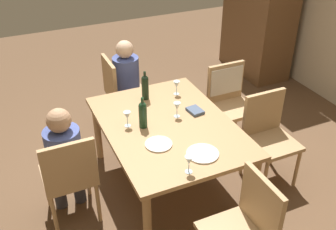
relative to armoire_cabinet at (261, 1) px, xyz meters
name	(u,v)px	position (x,y,z in m)	size (l,w,h in m)	color
ground_plane	(168,184)	(1.88, -2.32, -1.10)	(10.00, 10.00, 0.00)	brown
armoire_cabinet	(261,1)	(0.00, 0.00, 0.00)	(1.18, 0.62, 2.18)	brown
dining_table	(168,131)	(1.88, -2.32, -0.45)	(1.57, 1.14, 0.73)	#A87F51
chair_near	(69,174)	(1.97, -3.27, -0.56)	(0.44, 0.44, 0.92)	tan
chair_left_end	(120,89)	(0.72, -2.41, -0.56)	(0.44, 0.44, 0.92)	tan
chair_far_right	(268,132)	(2.15, -1.37, -0.56)	(0.44, 0.44, 0.92)	tan
chair_far_left	(228,93)	(1.41, -1.37, -0.50)	(0.46, 0.44, 0.92)	tan
chair_right_end	(245,225)	(3.05, -2.23, -0.56)	(0.44, 0.44, 0.92)	tan
person_woman_host	(65,156)	(1.86, -3.27, -0.45)	(0.35, 0.30, 1.12)	#33333D
person_man_bearded	(129,79)	(0.72, -2.29, -0.45)	(0.30, 0.34, 1.12)	#33333D
wine_bottle_tall_green	(145,87)	(1.36, -2.33, -0.23)	(0.07, 0.07, 0.30)	black
wine_bottle_dark_red	(143,114)	(1.83, -2.54, -0.23)	(0.07, 0.07, 0.30)	#19381E
wine_glass_near_left	(127,116)	(1.76, -2.67, -0.27)	(0.07, 0.07, 0.15)	silver
wine_glass_centre	(189,161)	(2.56, -2.45, -0.27)	(0.07, 0.07, 0.15)	silver
wine_glass_near_right	(177,107)	(1.80, -2.19, -0.27)	(0.07, 0.07, 0.15)	silver
wine_glass_far	(177,85)	(1.40, -2.01, -0.27)	(0.07, 0.07, 0.15)	silver
dinner_plate_host	(159,144)	(2.14, -2.52, -0.36)	(0.23, 0.23, 0.01)	silver
dinner_plate_guest_left	(203,154)	(2.41, -2.25, -0.36)	(0.27, 0.27, 0.01)	silver
folded_napkin	(195,111)	(1.80, -2.00, -0.36)	(0.16, 0.12, 0.03)	#4C5B75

